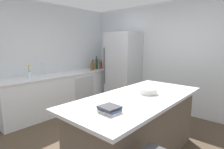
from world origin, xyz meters
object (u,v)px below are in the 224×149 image
flower_vase (29,74)px  syrup_bottle (93,65)px  sink_faucet (42,69)px  kitchen_island (137,127)px  hot_sauce_bottle (101,65)px  mixing_bowl (148,91)px  refrigerator (123,69)px  gin_bottle (105,64)px  cookbook_stack (109,109)px  whiskey_bottle (92,66)px  olive_oil_bottle (94,66)px  vinegar_bottle (100,65)px  wine_bottle (97,64)px

flower_vase → syrup_bottle: bearing=92.9°
sink_faucet → syrup_bottle: (-0.03, 1.58, -0.05)m
kitchen_island → hot_sauce_bottle: hot_sauce_bottle is taller
kitchen_island → mixing_bowl: size_ratio=8.25×
hot_sauce_bottle → refrigerator: bearing=-3.9°
gin_bottle → hot_sauce_bottle: (-0.05, -0.09, -0.02)m
cookbook_stack → whiskey_bottle: bearing=140.8°
flower_vase → hot_sauce_bottle: size_ratio=1.23×
kitchen_island → gin_bottle: size_ratio=7.15×
olive_oil_bottle → vinegar_bottle: bearing=99.2°
sink_faucet → wine_bottle: (0.03, 1.67, -0.00)m
syrup_bottle → olive_oil_bottle: 0.15m
flower_vase → syrup_bottle: (-0.10, 1.89, 0.01)m
gin_bottle → hot_sauce_bottle: bearing=-118.8°
vinegar_bottle → cookbook_stack: vinegar_bottle is taller
kitchen_island → syrup_bottle: size_ratio=7.77×
olive_oil_bottle → wine_bottle: bearing=111.0°
vinegar_bottle → cookbook_stack: bearing=-43.1°
gin_bottle → olive_oil_bottle: (0.02, -0.47, -0.01)m
syrup_bottle → cookbook_stack: bearing=-39.7°
refrigerator → cookbook_stack: size_ratio=8.08×
flower_vase → hot_sauce_bottle: 2.19m
sink_faucet → flower_vase: size_ratio=1.01×
syrup_bottle → mixing_bowl: 2.88m
wine_bottle → whiskey_bottle: size_ratio=1.42×
hot_sauce_bottle → mixing_bowl: (2.52, -1.59, -0.06)m
syrup_bottle → whiskey_bottle: size_ratio=1.07×
syrup_bottle → whiskey_bottle: bearing=-46.2°
cookbook_stack → flower_vase: bearing=173.3°
kitchen_island → mixing_bowl: bearing=82.2°
wine_bottle → olive_oil_bottle: 0.20m
vinegar_bottle → gin_bottle: bearing=81.9°
flower_vase → wine_bottle: wine_bottle is taller
hot_sauce_bottle → wine_bottle: (0.00, -0.21, 0.06)m
hot_sauce_bottle → olive_oil_bottle: (0.07, -0.38, 0.01)m
syrup_bottle → mixing_bowl: (2.58, -1.29, -0.07)m
flower_vase → whiskey_bottle: 1.71m
gin_bottle → mixing_bowl: 2.98m
vinegar_bottle → whiskey_bottle: (0.09, -0.39, -0.00)m
wine_bottle → whiskey_bottle: 0.30m
kitchen_island → cookbook_stack: cookbook_stack is taller
flower_vase → hot_sauce_bottle: (-0.04, 2.19, -0.00)m
wine_bottle → olive_oil_bottle: (0.07, -0.18, -0.05)m
kitchen_island → whiskey_bottle: 2.77m
olive_oil_bottle → gin_bottle: bearing=92.5°
refrigerator → cookbook_stack: 2.98m
flower_vase → syrup_bottle: 1.90m
olive_oil_bottle → syrup_bottle: bearing=146.5°
gin_bottle → cookbook_stack: (2.54, -2.59, -0.09)m
wine_bottle → whiskey_bottle: (0.12, -0.28, -0.05)m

